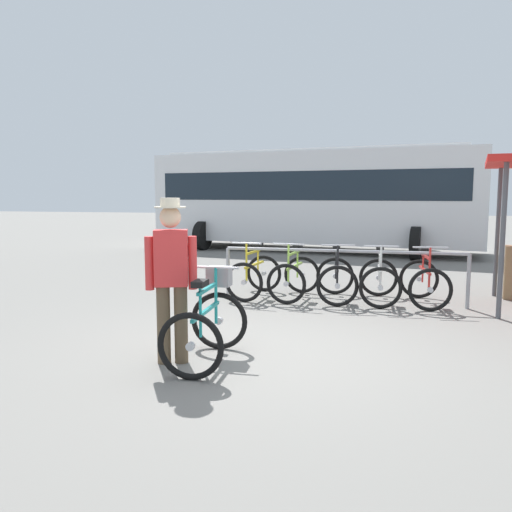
{
  "coord_description": "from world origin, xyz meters",
  "views": [
    {
      "loc": [
        1.24,
        -5.52,
        1.77
      ],
      "look_at": [
        -0.25,
        0.71,
        1.0
      ],
      "focal_mm": 36.56,
      "sensor_mm": 36.0,
      "label": 1
    }
  ],
  "objects": [
    {
      "name": "person_with_featured_bike",
      "position": [
        -0.84,
        -0.56,
        0.95
      ],
      "size": [
        0.51,
        0.32,
        1.72
      ],
      "color": "brown",
      "rests_on": "ground"
    },
    {
      "name": "featured_bicycle",
      "position": [
        -0.5,
        -0.41,
        0.45
      ],
      "size": [
        0.7,
        1.19,
        0.97
      ],
      "color": "black",
      "rests_on": "ground"
    },
    {
      "name": "racked_bike_black",
      "position": [
        0.55,
        3.1,
        0.37
      ],
      "size": [
        0.79,
        1.18,
        0.98
      ],
      "color": "black",
      "rests_on": "ground"
    },
    {
      "name": "bus_distant",
      "position": [
        -0.82,
        10.75,
        1.74
      ],
      "size": [
        10.28,
        4.5,
        3.08
      ],
      "color": "silver",
      "rests_on": "ground"
    },
    {
      "name": "racked_bike_white",
      "position": [
        1.25,
        3.1,
        0.37
      ],
      "size": [
        0.7,
        1.13,
        0.97
      ],
      "color": "black",
      "rests_on": "ground"
    },
    {
      "name": "bike_rack_rail",
      "position": [
        0.65,
        2.92,
        0.68
      ],
      "size": [
        3.91,
        0.06,
        0.88
      ],
      "color": "#99999E",
      "rests_on": "ground"
    },
    {
      "name": "racked_bike_yellow",
      "position": [
        -0.85,
        3.1,
        0.37
      ],
      "size": [
        0.77,
        1.16,
        0.97
      ],
      "color": "black",
      "rests_on": "ground"
    },
    {
      "name": "ground_plane",
      "position": [
        0.0,
        0.0,
        0.0
      ],
      "size": [
        80.0,
        80.0,
        0.0
      ],
      "primitive_type": "plane",
      "color": "slate"
    },
    {
      "name": "racked_bike_red",
      "position": [
        1.95,
        3.1,
        0.37
      ],
      "size": [
        0.76,
        1.15,
        0.97
      ],
      "color": "black",
      "rests_on": "ground"
    },
    {
      "name": "racked_bike_lime",
      "position": [
        -0.15,
        3.1,
        0.37
      ],
      "size": [
        0.77,
        1.14,
        0.97
      ],
      "color": "black",
      "rests_on": "ground"
    }
  ]
}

